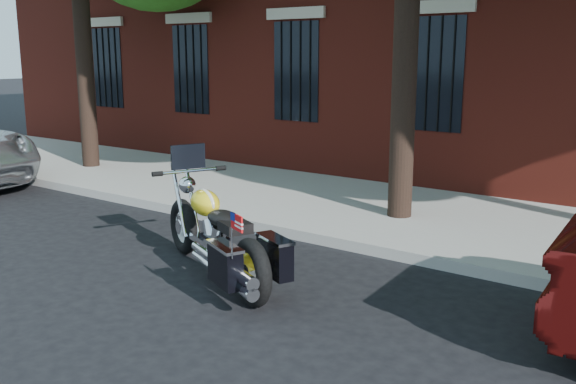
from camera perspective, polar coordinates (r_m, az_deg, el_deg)
The scene contains 4 objects.
ground at distance 7.85m, azimuth -3.21°, elevation -6.82°, with size 120.00×120.00×0.00m, color black.
curb at distance 8.88m, azimuth 2.49°, elevation -4.04°, with size 40.00×0.16×0.15m, color gray.
sidewalk at distance 10.44m, azimuth 8.29°, elevation -1.68°, with size 40.00×3.60×0.15m, color gray.
motorcycle at distance 7.33m, azimuth -6.25°, elevation -4.21°, with size 2.59×1.63×1.46m.
Camera 1 is at (4.77, -5.69, 2.55)m, focal length 40.00 mm.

